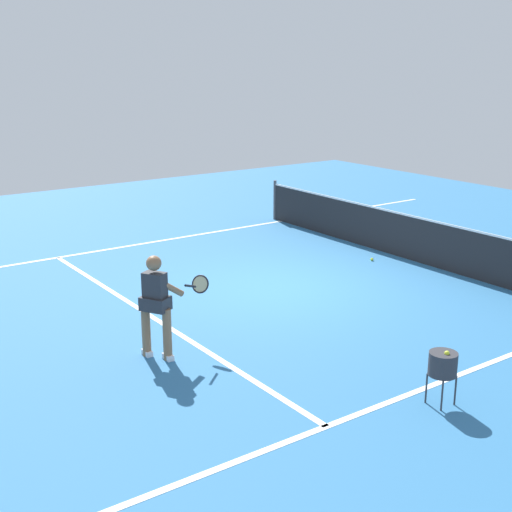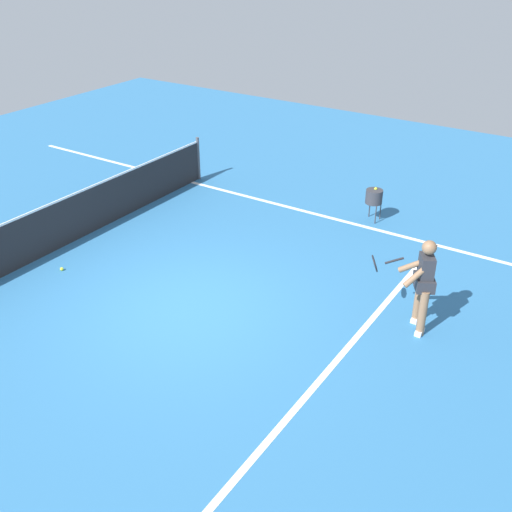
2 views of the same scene
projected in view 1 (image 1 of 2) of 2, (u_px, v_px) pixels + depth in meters
The scene contains 8 objects.
ground_plane at pixel (281, 287), 13.31m from camera, with size 25.23×25.23×0.00m, color teal.
service_line_marking at pixel (152, 317), 11.77m from camera, with size 8.98×0.10×0.01m, color white.
sideline_left_marking at pixel (168, 239), 16.83m from camera, with size 0.10×17.41×0.01m, color white.
sideline_right_marking at pixel (474, 369), 9.78m from camera, with size 0.10×17.41×0.01m, color white.
court_net at pixel (407, 236), 15.10m from camera, with size 9.66×0.08×1.07m.
tennis_player at pixel (157, 302), 9.97m from camera, with size 0.68×1.14×1.55m.
tennis_ball_near at pixel (372, 259), 15.06m from camera, with size 0.07×0.07×0.07m, color #D1E533.
ball_hopper at pixel (443, 364), 8.66m from camera, with size 0.36×0.36×0.74m.
Camera 1 is at (10.03, -7.71, 4.20)m, focal length 48.75 mm.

